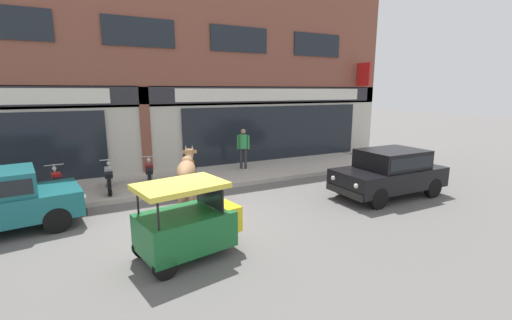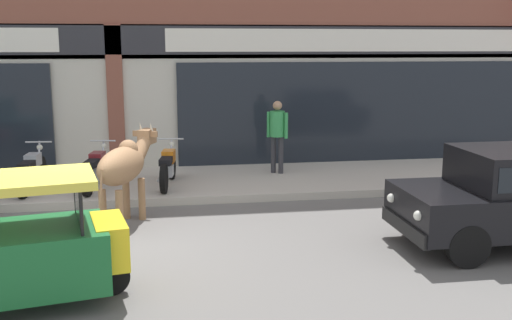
# 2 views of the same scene
# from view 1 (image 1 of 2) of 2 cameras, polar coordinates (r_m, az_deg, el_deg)

# --- Properties ---
(ground_plane) EXTENTS (90.00, 90.00, 0.00)m
(ground_plane) POSITION_cam_1_polar(r_m,az_deg,el_deg) (8.98, -11.60, -9.85)
(ground_plane) COLOR #605E5B
(sidewalk) EXTENTS (19.00, 3.04, 0.15)m
(sidewalk) POSITION_cam_1_polar(r_m,az_deg,el_deg) (12.42, -16.28, -3.70)
(sidewalk) COLOR #B7AFA3
(sidewalk) RESTS_ON ground
(shop_building) EXTENTS (23.00, 1.40, 8.79)m
(shop_building) POSITION_cam_1_polar(r_m,az_deg,el_deg) (13.79, -18.72, 14.85)
(shop_building) COLOR brown
(shop_building) RESTS_ON ground
(cow) EXTENTS (1.09, 2.04, 1.61)m
(cow) POSITION_cam_1_polar(r_m,az_deg,el_deg) (9.84, -11.51, -1.83)
(cow) COLOR #936B47
(cow) RESTS_ON ground
(car_1) EXTENTS (3.62, 1.62, 1.46)m
(car_1) POSITION_cam_1_polar(r_m,az_deg,el_deg) (11.32, 21.39, -1.65)
(car_1) COLOR black
(car_1) RESTS_ON ground
(auto_rickshaw) EXTENTS (2.11, 1.47, 1.52)m
(auto_rickshaw) POSITION_cam_1_polar(r_m,az_deg,el_deg) (6.94, -11.22, -10.54)
(auto_rickshaw) COLOR black
(auto_rickshaw) RESTS_ON ground
(motorcycle_0) EXTENTS (0.52, 1.81, 0.88)m
(motorcycle_0) POSITION_cam_1_polar(r_m,az_deg,el_deg) (11.61, -30.17, -3.53)
(motorcycle_0) COLOR black
(motorcycle_0) RESTS_ON sidewalk
(motorcycle_1) EXTENTS (0.52, 1.81, 0.88)m
(motorcycle_1) POSITION_cam_1_polar(r_m,az_deg,el_deg) (11.68, -23.26, -2.81)
(motorcycle_1) COLOR black
(motorcycle_1) RESTS_ON sidewalk
(motorcycle_2) EXTENTS (0.60, 1.80, 0.88)m
(motorcycle_2) POSITION_cam_1_polar(r_m,az_deg,el_deg) (11.78, -17.32, -2.27)
(motorcycle_2) COLOR black
(motorcycle_2) RESTS_ON sidewalk
(motorcycle_3) EXTENTS (0.57, 1.81, 0.88)m
(motorcycle_3) POSITION_cam_1_polar(r_m,az_deg,el_deg) (12.10, -10.79, -1.58)
(motorcycle_3) COLOR black
(motorcycle_3) RESTS_ON sidewalk
(pedestrian) EXTENTS (0.42, 0.32, 1.60)m
(pedestrian) POSITION_cam_1_polar(r_m,az_deg,el_deg) (13.58, -2.13, 2.62)
(pedestrian) COLOR #2D2D33
(pedestrian) RESTS_ON sidewalk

